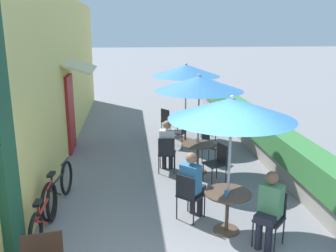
% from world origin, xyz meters
% --- Properties ---
extents(cafe_facade_wall, '(0.98, 13.47, 4.20)m').
position_xyz_m(cafe_facade_wall, '(-2.54, 6.60, 2.09)').
color(cafe_facade_wall, '#E0CC6B').
rests_on(cafe_facade_wall, ground_plane).
extents(planter_hedge, '(0.60, 12.47, 1.01)m').
position_xyz_m(planter_hedge, '(2.75, 6.63, 0.54)').
color(planter_hedge, gray).
rests_on(planter_hedge, ground_plane).
extents(patio_table_near, '(0.78, 0.78, 0.70)m').
position_xyz_m(patio_table_near, '(0.81, 1.42, 0.51)').
color(patio_table_near, brown).
rests_on(patio_table_near, ground_plane).
extents(patio_umbrella_near, '(2.00, 2.00, 2.34)m').
position_xyz_m(patio_umbrella_near, '(0.81, 1.42, 2.12)').
color(patio_umbrella_near, '#B7B7BC').
rests_on(patio_umbrella_near, ground_plane).
extents(cafe_chair_near_left, '(0.57, 0.57, 0.87)m').
position_xyz_m(cafe_chair_near_left, '(0.22, 1.86, 0.52)').
color(cafe_chair_near_left, '#232328').
rests_on(cafe_chair_near_left, ground_plane).
extents(seated_patron_near_left, '(0.51, 0.51, 1.25)m').
position_xyz_m(seated_patron_near_left, '(0.30, 1.94, 0.69)').
color(seated_patron_near_left, '#23232D').
rests_on(seated_patron_near_left, ground_plane).
extents(cafe_chair_near_right, '(0.57, 0.57, 0.87)m').
position_xyz_m(cafe_chair_near_right, '(1.40, 0.98, 0.52)').
color(cafe_chair_near_right, '#232328').
rests_on(cafe_chair_near_right, ground_plane).
extents(seated_patron_near_right, '(0.51, 0.51, 1.25)m').
position_xyz_m(seated_patron_near_right, '(1.32, 0.90, 0.69)').
color(seated_patron_near_right, '#23232D').
rests_on(seated_patron_near_right, ground_plane).
extents(coffee_cup_near, '(0.07, 0.07, 0.09)m').
position_xyz_m(coffee_cup_near, '(0.75, 1.30, 0.75)').
color(coffee_cup_near, teal).
rests_on(coffee_cup_near, patio_table_near).
extents(patio_table_mid, '(0.78, 0.78, 0.70)m').
position_xyz_m(patio_table_mid, '(0.80, 4.09, 0.51)').
color(patio_table_mid, brown).
rests_on(patio_table_mid, ground_plane).
extents(patio_umbrella_mid, '(2.00, 2.00, 2.34)m').
position_xyz_m(patio_umbrella_mid, '(0.80, 4.09, 2.12)').
color(patio_umbrella_mid, '#B7B7BC').
rests_on(patio_umbrella_mid, ground_plane).
extents(cafe_chair_mid_left, '(0.46, 0.46, 0.87)m').
position_xyz_m(cafe_chair_mid_left, '(0.07, 4.14, 0.52)').
color(cafe_chair_mid_left, '#232328').
rests_on(cafe_chair_mid_left, ground_plane).
extents(seated_patron_mid_left, '(0.38, 0.45, 1.25)m').
position_xyz_m(seated_patron_mid_left, '(0.08, 4.25, 0.69)').
color(seated_patron_mid_left, '#23232D').
rests_on(seated_patron_mid_left, ground_plane).
extents(cafe_chair_mid_right, '(0.51, 0.51, 0.87)m').
position_xyz_m(cafe_chair_mid_right, '(1.12, 3.44, 0.52)').
color(cafe_chair_mid_right, '#232328').
rests_on(cafe_chair_mid_right, ground_plane).
extents(cafe_chair_mid_back, '(0.56, 0.56, 0.87)m').
position_xyz_m(cafe_chair_mid_back, '(1.21, 4.70, 0.52)').
color(cafe_chair_mid_back, '#232328').
rests_on(cafe_chair_mid_back, ground_plane).
extents(coffee_cup_mid, '(0.07, 0.07, 0.09)m').
position_xyz_m(coffee_cup_mid, '(0.82, 4.24, 0.75)').
color(coffee_cup_mid, teal).
rests_on(coffee_cup_mid, patio_table_mid).
extents(patio_table_far, '(0.78, 0.78, 0.70)m').
position_xyz_m(patio_table_far, '(0.88, 6.68, 0.51)').
color(patio_table_far, brown).
rests_on(patio_table_far, ground_plane).
extents(patio_umbrella_far, '(2.00, 2.00, 2.34)m').
position_xyz_m(patio_umbrella_far, '(0.88, 6.68, 2.12)').
color(patio_umbrella_far, '#B7B7BC').
rests_on(patio_umbrella_far, ground_plane).
extents(cafe_chair_far_left, '(0.43, 0.43, 0.87)m').
position_xyz_m(cafe_chair_far_left, '(1.60, 6.81, 0.52)').
color(cafe_chair_far_left, '#232328').
rests_on(cafe_chair_far_left, ground_plane).
extents(cafe_chair_far_right, '(0.56, 0.56, 0.87)m').
position_xyz_m(cafe_chair_far_right, '(0.41, 7.23, 0.52)').
color(cafe_chair_far_right, '#232328').
rests_on(cafe_chair_far_right, ground_plane).
extents(cafe_chair_far_back, '(0.53, 0.53, 0.87)m').
position_xyz_m(cafe_chair_far_back, '(0.64, 5.98, 0.52)').
color(cafe_chair_far_back, '#232328').
rests_on(cafe_chair_far_back, ground_plane).
extents(coffee_cup_far, '(0.07, 0.07, 0.09)m').
position_xyz_m(coffee_cup_far, '(0.88, 6.54, 0.75)').
color(coffee_cup_far, '#B73D3D').
rests_on(coffee_cup_far, patio_table_far).
extents(bicycle_leaning, '(0.11, 1.77, 0.77)m').
position_xyz_m(bicycle_leaning, '(-2.20, 1.56, 0.36)').
color(bicycle_leaning, black).
rests_on(bicycle_leaning, ground_plane).
extents(bicycle_second, '(0.30, 1.79, 0.80)m').
position_xyz_m(bicycle_second, '(-2.17, 2.65, 0.37)').
color(bicycle_second, black).
rests_on(bicycle_second, ground_plane).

